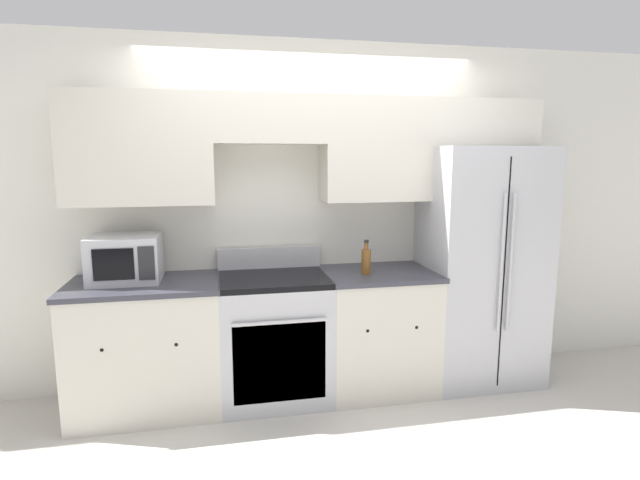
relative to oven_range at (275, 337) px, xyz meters
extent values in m
plane|color=beige|center=(0.34, -0.31, -0.46)|extent=(12.00, 12.00, 0.00)
cube|color=silver|center=(0.34, 0.35, 0.84)|extent=(8.00, 0.06, 2.60)
cube|color=beige|center=(-0.88, 0.15, 1.34)|extent=(0.99, 0.33, 0.75)
cube|color=beige|center=(0.00, 0.15, 1.54)|extent=(0.78, 0.33, 0.34)
cube|color=beige|center=(1.22, 0.15, 1.34)|extent=(1.66, 0.33, 0.75)
cube|color=beige|center=(-0.88, 0.00, -0.02)|extent=(0.99, 0.62, 0.87)
cube|color=#383842|center=(-0.88, 0.00, 0.43)|extent=(1.01, 0.64, 0.03)
sphere|color=black|center=(-1.10, -0.31, 0.11)|extent=(0.03, 0.03, 0.03)
sphere|color=black|center=(-0.66, -0.31, 0.11)|extent=(0.03, 0.03, 0.03)
cube|color=beige|center=(0.78, 0.00, -0.02)|extent=(0.79, 0.62, 0.87)
cube|color=#383842|center=(0.78, 0.00, 0.43)|extent=(0.81, 0.64, 0.03)
sphere|color=black|center=(0.61, -0.31, 0.11)|extent=(0.03, 0.03, 0.03)
sphere|color=black|center=(0.96, -0.31, 0.11)|extent=(0.03, 0.03, 0.03)
cube|color=#B7B7BC|center=(0.00, 0.00, -0.03)|extent=(0.78, 0.62, 0.87)
cube|color=black|center=(0.00, -0.30, -0.07)|extent=(0.62, 0.01, 0.56)
cube|color=black|center=(0.00, 0.00, 0.43)|extent=(0.78, 0.62, 0.04)
cube|color=#B7B7BC|center=(0.00, 0.28, 0.53)|extent=(0.78, 0.04, 0.16)
cylinder|color=silver|center=(0.00, -0.33, 0.22)|extent=(0.62, 0.02, 0.02)
cube|color=#B7B7BC|center=(1.61, 0.07, 0.45)|extent=(0.87, 0.75, 1.82)
cube|color=black|center=(1.61, -0.31, 0.45)|extent=(0.01, 0.01, 1.67)
cylinder|color=#B7B7BC|center=(1.58, -0.33, 0.54)|extent=(0.02, 0.02, 1.00)
cylinder|color=#B7B7BC|center=(1.65, -0.33, 0.54)|extent=(0.02, 0.02, 1.00)
cube|color=#B7B7BC|center=(-1.00, 0.07, 0.61)|extent=(0.46, 0.39, 0.31)
cube|color=black|center=(-1.04, -0.13, 0.61)|extent=(0.25, 0.01, 0.20)
cube|color=#262628|center=(-0.84, -0.13, 0.61)|extent=(0.10, 0.01, 0.22)
cylinder|color=brown|center=(0.66, -0.06, 0.54)|extent=(0.07, 0.07, 0.18)
cylinder|color=brown|center=(0.66, -0.06, 0.65)|extent=(0.03, 0.03, 0.05)
cylinder|color=black|center=(0.66, -0.06, 0.69)|extent=(0.03, 0.03, 0.02)
camera|label=1|loc=(-0.37, -3.44, 1.28)|focal=28.00mm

